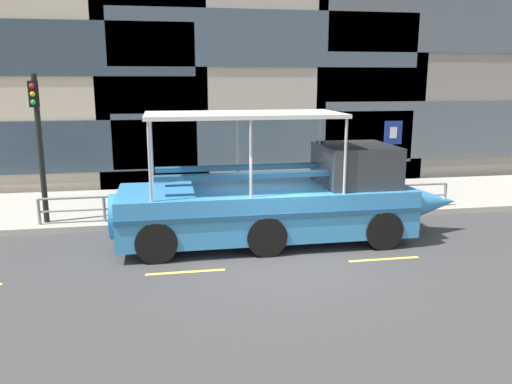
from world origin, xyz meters
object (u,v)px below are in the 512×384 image
at_px(traffic_light_pole, 39,135).
at_px(pedestrian_near_bow, 344,175).
at_px(duck_tour_boat, 286,201).
at_px(parking_sign, 392,148).

xyz_separation_m(traffic_light_pole, pedestrian_near_bow, (9.26, 0.49, -1.55)).
height_order(traffic_light_pole, duck_tour_boat, traffic_light_pole).
bearing_deg(pedestrian_near_bow, traffic_light_pole, -176.97).
bearing_deg(duck_tour_boat, parking_sign, 32.66).
bearing_deg(pedestrian_near_bow, duck_tour_boat, -132.97).
relative_size(traffic_light_pole, parking_sign, 1.53).
bearing_deg(parking_sign, duck_tour_boat, -147.34).
height_order(duck_tour_boat, pedestrian_near_bow, duck_tour_boat).
relative_size(parking_sign, pedestrian_near_bow, 1.64).
relative_size(traffic_light_pole, pedestrian_near_bow, 2.51).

